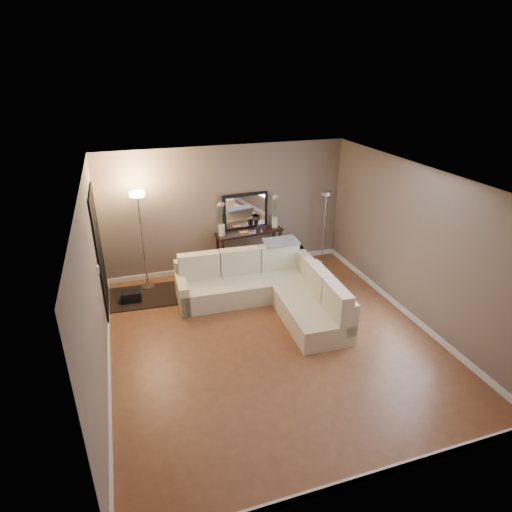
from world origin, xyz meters
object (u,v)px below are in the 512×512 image
object	(u,v)px
floor_lamp_unlit	(325,214)
floor_lamp_lit	(140,222)
sectional_sofa	(268,288)
console_table	(246,249)

from	to	relation	value
floor_lamp_unlit	floor_lamp_lit	bearing A→B (deg)	178.73
sectional_sofa	console_table	world-z (taller)	sectional_sofa
floor_lamp_lit	floor_lamp_unlit	world-z (taller)	floor_lamp_lit
floor_lamp_unlit	sectional_sofa	bearing A→B (deg)	-143.50
console_table	floor_lamp_unlit	bearing A→B (deg)	-8.53
sectional_sofa	floor_lamp_lit	bearing A→B (deg)	146.98
console_table	floor_lamp_lit	world-z (taller)	floor_lamp_lit
sectional_sofa	floor_lamp_lit	xyz separation A→B (m)	(-2.04, 1.33, 1.04)
console_table	floor_lamp_unlit	xyz separation A→B (m)	(1.66, -0.25, 0.67)
sectional_sofa	console_table	distance (m)	1.50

